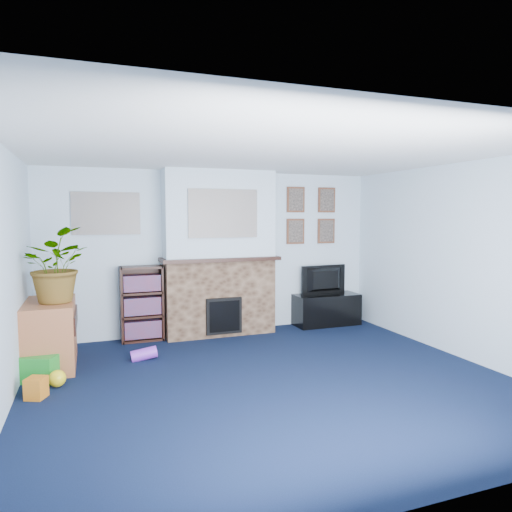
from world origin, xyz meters
name	(u,v)px	position (x,y,z in m)	size (l,w,h in m)	color
floor	(272,381)	(0.00, 0.00, 0.00)	(5.00, 4.50, 0.01)	black
ceiling	(273,152)	(0.00, 0.00, 2.40)	(5.00, 4.50, 0.01)	white
wall_back	(216,252)	(0.00, 2.25, 1.20)	(5.00, 0.04, 2.40)	silver
wall_front	(419,312)	(0.00, -2.25, 1.20)	(5.00, 0.04, 2.40)	silver
wall_left	(0,281)	(-2.50, 0.00, 1.20)	(0.04, 4.50, 2.40)	silver
wall_right	(461,261)	(2.50, 0.00, 1.20)	(0.04, 4.50, 2.40)	silver
chimney_breast	(220,255)	(0.00, 2.05, 1.18)	(1.72, 0.50, 2.40)	brown
collage_main	(223,213)	(0.00, 1.84, 1.78)	(1.00, 0.03, 0.68)	gray
collage_left	(106,213)	(-1.55, 2.23, 1.78)	(0.90, 0.03, 0.58)	gray
portrait_tl	(296,200)	(1.30, 2.23, 2.00)	(0.30, 0.03, 0.40)	brown
portrait_tr	(327,200)	(1.85, 2.23, 2.00)	(0.30, 0.03, 0.40)	brown
portrait_bl	(295,231)	(1.30, 2.23, 1.50)	(0.30, 0.03, 0.40)	brown
portrait_br	(326,231)	(1.85, 2.23, 1.50)	(0.30, 0.03, 0.40)	brown
tv_stand	(326,311)	(1.76, 2.03, 0.23)	(1.04, 0.44, 0.49)	black
television	(326,280)	(1.76, 2.05, 0.72)	(0.80, 0.10, 0.46)	black
bookshelf	(142,305)	(-1.11, 2.11, 0.50)	(0.58, 0.28, 1.05)	black
sideboard	(50,337)	(-2.24, 1.33, 0.35)	(0.55, 0.98, 0.76)	#9F5733
potted_plant	(51,265)	(-2.19, 1.28, 1.19)	(0.77, 0.67, 0.85)	#26661E
mantel_clock	(218,252)	(-0.03, 2.00, 1.22)	(0.10, 0.06, 0.14)	gold
mantel_candle	(241,251)	(0.31, 2.00, 1.23)	(0.05, 0.05, 0.16)	#B2BFC6
mantel_teddy	(184,254)	(-0.53, 2.00, 1.22)	(0.12, 0.12, 0.12)	gray
mantel_can	(269,252)	(0.75, 2.00, 1.21)	(0.07, 0.07, 0.13)	orange
green_crate	(41,368)	(-2.30, 0.86, 0.14)	(0.35, 0.28, 0.28)	#198C26
toy_ball	(57,378)	(-2.13, 0.61, 0.09)	(0.17, 0.17, 0.17)	yellow
toy_block	(36,387)	(-2.30, 0.36, 0.11)	(0.17, 0.17, 0.20)	orange
toy_tube	(144,354)	(-1.19, 1.20, 0.07)	(0.14, 0.14, 0.31)	purple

